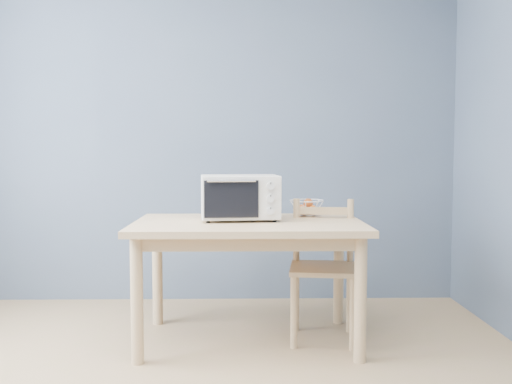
{
  "coord_description": "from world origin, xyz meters",
  "views": [
    {
      "loc": [
        0.34,
        -2.25,
        1.17
      ],
      "look_at": [
        0.41,
        1.24,
        0.93
      ],
      "focal_mm": 40.0,
      "sensor_mm": 36.0,
      "label": 1
    }
  ],
  "objects_px": {
    "toaster_oven": "(237,197)",
    "fruit_basket": "(307,207)",
    "dining_chair": "(323,271)",
    "dining_table": "(249,238)"
  },
  "relations": [
    {
      "from": "dining_table",
      "to": "fruit_basket",
      "type": "bearing_deg",
      "value": 37.61
    },
    {
      "from": "fruit_basket",
      "to": "dining_chair",
      "type": "distance_m",
      "value": 0.45
    },
    {
      "from": "fruit_basket",
      "to": "dining_chair",
      "type": "xyz_separation_m",
      "value": [
        0.08,
        -0.24,
        -0.38
      ]
    },
    {
      "from": "dining_table",
      "to": "dining_chair",
      "type": "xyz_separation_m",
      "value": [
        0.47,
        0.06,
        -0.22
      ]
    },
    {
      "from": "toaster_oven",
      "to": "fruit_basket",
      "type": "distance_m",
      "value": 0.53
    },
    {
      "from": "fruit_basket",
      "to": "dining_chair",
      "type": "bearing_deg",
      "value": -71.54
    },
    {
      "from": "dining_table",
      "to": "fruit_basket",
      "type": "xyz_separation_m",
      "value": [
        0.39,
        0.3,
        0.16
      ]
    },
    {
      "from": "fruit_basket",
      "to": "toaster_oven",
      "type": "bearing_deg",
      "value": -152.88
    },
    {
      "from": "toaster_oven",
      "to": "dining_chair",
      "type": "distance_m",
      "value": 0.72
    },
    {
      "from": "dining_table",
      "to": "toaster_oven",
      "type": "xyz_separation_m",
      "value": [
        -0.07,
        0.06,
        0.25
      ]
    }
  ]
}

